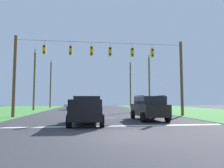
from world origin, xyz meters
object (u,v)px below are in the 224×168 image
(utility_pole_far_right, at_px, (130,84))
(utility_pole_far_left, at_px, (51,84))
(overhead_signal_span, at_px, (102,71))
(distant_car_crossing_white, at_px, (76,105))
(utility_pole_mid_left, at_px, (34,80))
(utility_pole_mid_right, at_px, (149,82))
(pickup_truck, at_px, (87,110))
(suv_black, at_px, (149,107))

(utility_pole_far_right, relative_size, utility_pole_far_left, 1.00)
(overhead_signal_span, xyz_separation_m, utility_pole_far_right, (9.05, 27.54, 0.83))
(distant_car_crossing_white, relative_size, utility_pole_mid_left, 0.43)
(overhead_signal_span, distance_m, utility_pole_mid_left, 17.33)
(overhead_signal_span, height_order, utility_pole_mid_right, utility_pole_mid_right)
(overhead_signal_span, bearing_deg, distant_car_crossing_white, 101.32)
(pickup_truck, xyz_separation_m, utility_pole_far_left, (-8.28, 34.38, 4.47))
(overhead_signal_span, height_order, utility_pole_far_right, utility_pole_far_right)
(utility_pole_mid_right, relative_size, utility_pole_far_left, 0.85)
(distant_car_crossing_white, distance_m, utility_pole_far_left, 13.99)
(overhead_signal_span, distance_m, utility_pole_far_right, 29.00)
(suv_black, bearing_deg, pickup_truck, -157.81)
(suv_black, height_order, utility_pole_mid_left, utility_pole_mid_left)
(distant_car_crossing_white, bearing_deg, pickup_truck, -85.63)
(utility_pole_mid_left, bearing_deg, pickup_truck, -67.28)
(overhead_signal_span, distance_m, distant_car_crossing_white, 17.23)
(overhead_signal_span, xyz_separation_m, utility_pole_far_left, (-9.82, 27.91, 0.70))
(pickup_truck, height_order, utility_pole_mid_left, utility_pole_mid_left)
(suv_black, height_order, utility_pole_mid_right, utility_pole_mid_right)
(pickup_truck, distance_m, distant_car_crossing_white, 22.98)
(utility_pole_far_right, bearing_deg, suv_black, -99.66)
(pickup_truck, relative_size, utility_pole_mid_right, 0.57)
(utility_pole_far_right, height_order, utility_pole_far_left, utility_pole_far_left)
(overhead_signal_span, relative_size, utility_pole_mid_right, 1.84)
(utility_pole_far_right, bearing_deg, distant_car_crossing_white, -138.05)
(suv_black, xyz_separation_m, utility_pole_far_left, (-13.44, 32.28, 4.38))
(overhead_signal_span, height_order, utility_pole_far_left, utility_pole_far_left)
(utility_pole_far_right, bearing_deg, utility_pole_mid_right, -89.07)
(pickup_truck, bearing_deg, distant_car_crossing_white, 94.37)
(suv_black, distance_m, utility_pole_mid_left, 23.31)
(distant_car_crossing_white, relative_size, utility_pole_far_left, 0.39)
(suv_black, relative_size, distant_car_crossing_white, 1.09)
(distant_car_crossing_white, distance_m, utility_pole_mid_right, 13.57)
(pickup_truck, xyz_separation_m, distant_car_crossing_white, (-1.75, 22.91, -0.18))
(overhead_signal_span, bearing_deg, utility_pole_far_right, 71.81)
(utility_pole_mid_left, relative_size, utility_pole_far_left, 0.91)
(suv_black, xyz_separation_m, distant_car_crossing_white, (-6.91, 20.81, -0.27))
(utility_pole_mid_right, distance_m, utility_pole_far_right, 14.24)
(utility_pole_mid_left, bearing_deg, utility_pole_mid_right, -2.16)
(utility_pole_far_right, relative_size, utility_pole_mid_left, 1.09)
(overhead_signal_span, relative_size, utility_pole_far_right, 1.58)
(utility_pole_mid_right, bearing_deg, utility_pole_mid_left, 177.84)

